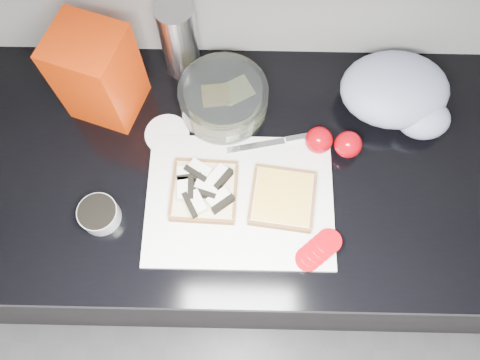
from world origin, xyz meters
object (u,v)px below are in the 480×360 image
object	(u,v)px
cutting_board	(240,200)
glass_bowl	(224,100)
bread_bag	(98,74)
steel_canister	(179,40)

from	to	relation	value
cutting_board	glass_bowl	world-z (taller)	glass_bowl
glass_bowl	bread_bag	world-z (taller)	bread_bag
steel_canister	cutting_board	bearing A→B (deg)	-67.54
bread_bag	steel_canister	xyz separation A→B (m)	(0.16, 0.10, -0.01)
cutting_board	steel_canister	world-z (taller)	steel_canister
cutting_board	glass_bowl	xyz separation A→B (m)	(-0.04, 0.23, 0.04)
cutting_board	bread_bag	bearing A→B (deg)	141.83
cutting_board	steel_canister	distance (m)	0.38
bread_bag	steel_canister	bearing A→B (deg)	50.46
glass_bowl	bread_bag	xyz separation A→B (m)	(-0.27, 0.01, 0.07)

